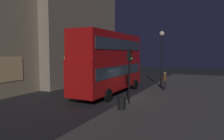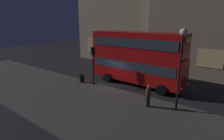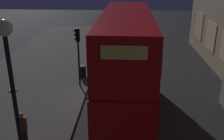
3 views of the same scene
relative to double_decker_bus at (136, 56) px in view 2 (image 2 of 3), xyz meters
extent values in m
plane|color=#232326|center=(-1.62, -1.61, -3.06)|extent=(80.00, 80.00, 0.00)
cube|color=#4C4944|center=(-1.62, -6.71, -3.00)|extent=(44.00, 8.40, 0.12)
cube|color=tan|center=(-8.64, 10.53, 4.78)|extent=(14.21, 7.10, 15.67)
cube|color=#E5C67F|center=(-12.43, 6.95, -0.51)|extent=(2.42, 0.06, 2.47)
cube|color=#F2D18C|center=(-8.64, 6.95, -0.66)|extent=(2.42, 0.06, 2.29)
cube|color=#F2D18C|center=(-4.85, 6.95, -0.67)|extent=(2.42, 0.06, 2.04)
cube|color=gray|center=(6.06, 9.69, 5.35)|extent=(15.25, 8.05, 16.82)
cube|color=#F2D18C|center=(2.00, 5.64, -0.84)|extent=(2.60, 0.06, 2.40)
cube|color=#F2D18C|center=(6.06, 5.64, -0.47)|extent=(2.60, 0.06, 2.01)
cube|color=#B20F0F|center=(0.00, 0.00, -1.19)|extent=(10.13, 2.57, 2.75)
cube|color=#B20F0F|center=(0.00, 0.00, 1.32)|extent=(9.92, 2.51, 2.26)
cube|color=#2D3842|center=(0.00, 0.00, -0.84)|extent=(9.32, 2.61, 0.90)
cube|color=#2D3842|center=(0.00, 0.00, 1.43)|extent=(9.32, 2.61, 0.90)
cube|color=#F2D84C|center=(4.99, -0.06, 1.94)|extent=(0.10, 1.46, 0.44)
sphere|color=white|center=(5.07, 0.73, -2.21)|extent=(0.24, 0.24, 0.24)
sphere|color=white|center=(5.05, -0.86, -2.21)|extent=(0.24, 0.24, 0.24)
cylinder|color=black|center=(3.44, 1.23, -2.56)|extent=(1.00, 0.25, 0.99)
cylinder|color=black|center=(3.41, -1.31, -2.56)|extent=(1.00, 0.25, 0.99)
cylinder|color=black|center=(-2.76, 1.30, -2.56)|extent=(1.00, 0.25, 0.99)
cylinder|color=black|center=(-2.80, -1.23, -2.56)|extent=(1.00, 0.25, 0.99)
cylinder|color=black|center=(-3.20, -3.09, -1.39)|extent=(0.12, 0.12, 3.09)
cube|color=black|center=(-3.20, -3.09, 0.58)|extent=(0.35, 0.30, 0.85)
sphere|color=black|center=(-3.18, -3.24, 0.85)|extent=(0.17, 0.17, 0.17)
sphere|color=black|center=(-3.18, -3.24, 0.58)|extent=(0.17, 0.17, 0.17)
sphere|color=green|center=(-3.18, -3.24, 0.31)|extent=(0.17, 0.17, 0.17)
cylinder|color=black|center=(5.51, -3.54, -0.20)|extent=(0.14, 0.14, 5.48)
torus|color=black|center=(5.51, -3.54, 0.78)|extent=(0.28, 0.28, 0.06)
sphere|color=#F9EFC6|center=(5.51, -3.54, 2.77)|extent=(0.51, 0.51, 0.51)
cylinder|color=black|center=(3.57, -4.32, -2.48)|extent=(0.30, 0.30, 0.92)
cylinder|color=#513319|center=(3.57, -4.32, -1.71)|extent=(0.37, 0.37, 0.62)
sphere|color=tan|center=(3.57, -4.32, -1.29)|extent=(0.22, 0.22, 0.22)
cylinder|color=black|center=(-4.85, -3.20, -2.52)|extent=(0.53, 0.53, 0.84)
camera|label=1|loc=(-17.26, -8.33, 0.70)|focal=33.73mm
camera|label=2|loc=(9.07, -16.30, 3.43)|focal=29.07mm
camera|label=3|loc=(12.67, 0.01, 4.27)|focal=41.26mm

